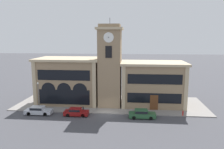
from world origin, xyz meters
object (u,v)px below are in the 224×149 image
(parked_car_far, at_px, (142,114))
(street_lamp, at_px, (38,92))
(parked_car_mid, at_px, (76,112))
(bollard, at_px, (83,109))
(parked_car_near, at_px, (38,110))
(fire_hydrant, at_px, (183,113))

(parked_car_far, bearing_deg, street_lamp, 173.60)
(parked_car_mid, xyz_separation_m, bollard, (0.89, 1.74, -0.04))
(street_lamp, height_order, bollard, street_lamp)
(parked_car_near, xyz_separation_m, bollard, (7.77, 1.74, -0.09))
(parked_car_near, relative_size, fire_hydrant, 5.53)
(parked_car_near, distance_m, bollard, 7.97)
(parked_car_mid, bearing_deg, fire_hydrant, 3.62)
(parked_car_near, height_order, bollard, parked_car_near)
(parked_car_far, distance_m, bollard, 10.71)
(parked_car_far, bearing_deg, fire_hydrant, 11.18)
(parked_car_mid, distance_m, parked_car_far, 11.45)
(parked_car_near, relative_size, parked_car_far, 1.05)
(street_lamp, distance_m, fire_hydrant, 26.30)
(parked_car_far, bearing_deg, parked_car_near, 178.79)
(bollard, xyz_separation_m, fire_hydrant, (17.74, -0.17, -0.10))
(parked_car_mid, xyz_separation_m, parked_car_far, (11.45, -0.00, 0.05))
(street_lamp, bearing_deg, parked_car_far, -5.19)
(parked_car_far, relative_size, street_lamp, 0.86)
(parked_car_near, height_order, street_lamp, street_lamp)
(street_lamp, bearing_deg, parked_car_mid, -12.94)
(parked_car_mid, bearing_deg, parked_car_far, -1.21)
(parked_car_mid, relative_size, street_lamp, 0.80)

